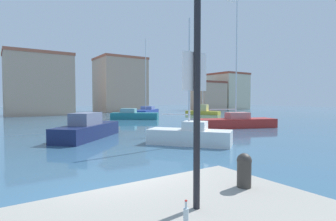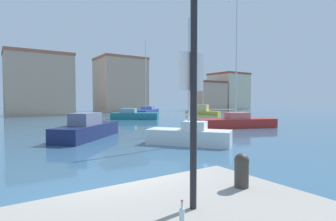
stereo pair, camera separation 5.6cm
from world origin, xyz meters
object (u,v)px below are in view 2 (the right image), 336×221
sailboat_blue_far_left (146,111)px  sailboat_white_center_channel (189,135)px  sailboat_red_distant_east (236,122)px  motorboat_navy_behind_lamppost (87,129)px  bottle (182,217)px  lamppost (194,8)px  sailboat_yellow_far_right (202,111)px  mooring_bollard (242,169)px  motorboat_teal_outer_mooring (134,115)px

sailboat_blue_far_left → sailboat_white_center_channel: 30.07m
sailboat_red_distant_east → motorboat_navy_behind_lamppost: 13.91m
sailboat_red_distant_east → sailboat_white_center_channel: sailboat_red_distant_east is taller
bottle → sailboat_red_distant_east: (17.34, 14.67, -0.67)m
lamppost → sailboat_yellow_far_right: 43.05m
mooring_bollard → sailboat_blue_far_left: (18.18, 36.54, -0.84)m
bottle → sailboat_red_distant_east: bearing=40.2°
lamppost → sailboat_blue_far_left: bearing=62.1°
bottle → mooring_bollard: size_ratio=0.57×
lamppost → mooring_bollard: lamppost is taller
lamppost → sailboat_yellow_far_right: sailboat_yellow_far_right is taller
sailboat_blue_far_left → sailboat_white_center_channel: bearing=-114.0°
sailboat_white_center_channel → motorboat_navy_behind_lamppost: bearing=126.5°
sailboat_red_distant_east → motorboat_teal_outer_mooring: sailboat_red_distant_east is taller
sailboat_yellow_far_right → sailboat_blue_far_left: bearing=152.8°
mooring_bollard → sailboat_red_distant_east: sailboat_red_distant_east is taller
sailboat_blue_far_left → sailboat_white_center_channel: size_ratio=1.74×
sailboat_red_distant_east → bottle: bearing=-139.8°
mooring_bollard → motorboat_teal_outer_mooring: (12.18, 29.07, -0.90)m
sailboat_yellow_far_right → motorboat_teal_outer_mooring: sailboat_yellow_far_right is taller
mooring_bollard → motorboat_navy_behind_lamppost: bearing=83.8°
lamppost → bottle: (-0.50, -0.40, -2.78)m
motorboat_teal_outer_mooring → motorboat_navy_behind_lamppost: bearing=-126.7°
mooring_bollard → sailboat_white_center_channel: (5.95, 9.08, -0.88)m
motorboat_teal_outer_mooring → motorboat_navy_behind_lamppost: size_ratio=1.08×
lamppost → bottle: 2.85m
lamppost → bottle: size_ratio=12.56×
lamppost → mooring_bollard: bearing=10.1°
sailboat_white_center_channel → bottle: bearing=-128.7°
bottle → motorboat_teal_outer_mooring: (14.01, 29.70, -0.71)m
sailboat_yellow_far_right → sailboat_white_center_channel: sailboat_yellow_far_right is taller
sailboat_red_distant_east → sailboat_blue_far_left: sailboat_blue_far_left is taller
sailboat_white_center_channel → sailboat_yellow_far_right: bearing=47.4°
bottle → mooring_bollard: (1.83, 0.63, 0.20)m
sailboat_red_distant_east → motorboat_teal_outer_mooring: (-3.33, 15.03, -0.04)m
sailboat_blue_far_left → motorboat_navy_behind_lamppost: bearing=-127.5°
sailboat_yellow_far_right → sailboat_red_distant_east: (-11.49, -17.97, -0.09)m
lamppost → sailboat_yellow_far_right: (28.33, 32.24, -3.35)m
mooring_bollard → sailboat_red_distant_east: size_ratio=0.05×
bottle → sailboat_blue_far_left: size_ratio=0.03×
sailboat_red_distant_east → sailboat_white_center_channel: (-9.56, -4.96, -0.02)m
mooring_bollard → sailboat_yellow_far_right: 41.88m
lamppost → mooring_bollard: size_ratio=7.18×
motorboat_navy_behind_lamppost → bottle: bearing=-102.5°
motorboat_teal_outer_mooring → sailboat_red_distant_east: bearing=-77.5°
bottle → motorboat_navy_behind_lamppost: motorboat_navy_behind_lamppost is taller
lamppost → sailboat_red_distant_east: 22.34m
bottle → mooring_bollard: bearing=19.1°
lamppost → motorboat_navy_behind_lamppost: size_ratio=0.77×
motorboat_navy_behind_lamppost → motorboat_teal_outer_mooring: bearing=53.3°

